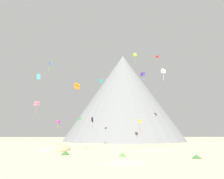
# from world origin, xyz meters

# --- Properties ---
(ground_plane) EXTENTS (400.00, 400.00, 0.00)m
(ground_plane) POSITION_xyz_m (0.00, 0.00, 0.00)
(ground_plane) COLOR #CCBA8E
(dune_foreground_left) EXTENTS (10.80, 18.20, 3.92)m
(dune_foreground_left) POSITION_xyz_m (-16.83, 24.92, 0.00)
(dune_foreground_left) COLOR #C6B284
(dune_foreground_left) RESTS_ON ground_plane
(dune_foreground_right) EXTENTS (19.80, 18.28, 2.22)m
(dune_foreground_right) POSITION_xyz_m (12.60, 27.37, 0.00)
(dune_foreground_right) COLOR #C6B284
(dune_foreground_right) RESTS_ON ground_plane
(bush_ridge_crest) EXTENTS (2.78, 2.78, 0.89)m
(bush_ridge_crest) POSITION_xyz_m (-11.05, 12.28, 0.45)
(bush_ridge_crest) COLOR #386633
(bush_ridge_crest) RESTS_ON ground_plane
(bush_near_left) EXTENTS (1.90, 1.90, 0.79)m
(bush_near_left) POSITION_xyz_m (0.86, 8.84, 0.40)
(bush_near_left) COLOR #568442
(bush_near_left) RESTS_ON ground_plane
(bush_scatter_east) EXTENTS (2.20, 2.20, 0.67)m
(bush_scatter_east) POSITION_xyz_m (14.26, 4.85, 0.34)
(bush_scatter_east) COLOR #386633
(bush_scatter_east) RESTS_ON ground_plane
(rock_massif) EXTENTS (77.71, 77.71, 54.07)m
(rock_massif) POSITION_xyz_m (11.26, 90.56, 25.27)
(rock_massif) COLOR slate
(rock_massif) RESTS_ON ground_plane
(kite_green_low) EXTENTS (1.04, 1.03, 4.20)m
(kite_green_low) POSITION_xyz_m (-11.76, 48.28, 10.05)
(kite_green_low) COLOR green
(kite_teal_mid) EXTENTS (0.96, 0.34, 4.27)m
(kite_teal_mid) POSITION_xyz_m (-3.44, 47.40, 25.30)
(kite_teal_mid) COLOR teal
(kite_black_low) EXTENTS (1.07, 2.05, 4.78)m
(kite_black_low) POSITION_xyz_m (-6.53, 43.39, 9.53)
(kite_black_low) COLOR black
(kite_white_mid) EXTENTS (1.51, 1.42, 4.31)m
(kite_white_mid) POSITION_xyz_m (17.67, 31.64, 25.33)
(kite_white_mid) COLOR white
(kite_indigo_mid) EXTENTS (1.66, 1.61, 2.98)m
(kite_indigo_mid) POSITION_xyz_m (10.80, 32.66, 24.45)
(kite_indigo_mid) COLOR #5138B2
(kite_blue_high) EXTENTS (0.75, 1.04, 4.40)m
(kite_blue_high) POSITION_xyz_m (-22.67, 38.86, 29.41)
(kite_blue_high) COLOR blue
(kite_red_high) EXTENTS (1.58, 1.60, 4.05)m
(kite_red_high) POSITION_xyz_m (21.31, 49.98, 37.80)
(kite_red_high) COLOR red
(kite_magenta_low) EXTENTS (1.14, 1.21, 3.35)m
(kite_magenta_low) POSITION_xyz_m (-20.45, 49.34, 8.96)
(kite_magenta_low) COLOR #D1339E
(kite_lime_high) EXTENTS (1.24, 1.25, 4.18)m
(kite_lime_high) POSITION_xyz_m (8.86, 36.27, 32.89)
(kite_lime_high) COLOR #8CD133
(kite_cyan_mid) EXTENTS (1.05, 0.53, 1.61)m
(kite_cyan_mid) POSITION_xyz_m (-21.38, 23.07, 20.30)
(kite_cyan_mid) COLOR #33BCDB
(kite_orange_mid) EXTENTS (1.70, 1.68, 1.65)m
(kite_orange_mid) POSITION_xyz_m (-10.33, 22.38, 17.49)
(kite_orange_mid) COLOR orange
(kite_yellow_low) EXTENTS (1.43, 1.48, 5.30)m
(kite_yellow_low) POSITION_xyz_m (10.73, 39.72, 8.57)
(kite_yellow_low) COLOR yellow
(kite_gold_low) EXTENTS (0.56, 0.97, 1.49)m
(kite_gold_low) POSITION_xyz_m (-2.14, 52.22, 6.82)
(kite_gold_low) COLOR gold
(kite_pink_mid) EXTENTS (1.84, 1.85, 4.47)m
(kite_pink_mid) POSITION_xyz_m (-25.65, 37.17, 14.58)
(kite_pink_mid) COLOR pink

